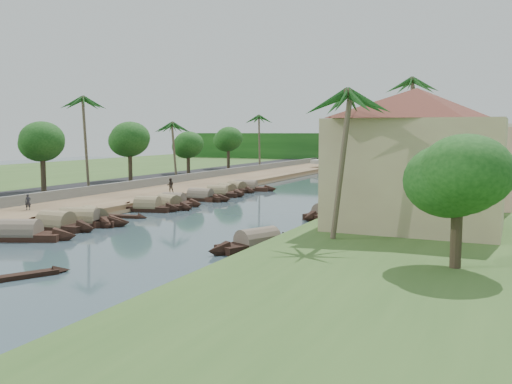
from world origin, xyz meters
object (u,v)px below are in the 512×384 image
at_px(sampan_1, 56,225).
at_px(bridge, 378,164).
at_px(building_near, 415,158).
at_px(sampan_0, 19,235).
at_px(person_near, 28,202).

bearing_deg(sampan_1, bridge, 81.31).
bearing_deg(bridge, building_near, -75.61).
distance_m(building_near, sampan_0, 30.41).
height_order(sampan_1, person_near, person_near).
height_order(bridge, sampan_0, bridge).
bearing_deg(sampan_0, bridge, 61.11).
bearing_deg(person_near, bridge, 45.21).
bearing_deg(person_near, building_near, -29.07).
bearing_deg(bridge, sampan_1, -96.85).
xyz_separation_m(building_near, sampan_0, (-27.85, -10.68, -5.96)).
xyz_separation_m(bridge, sampan_1, (-9.61, -79.92, -1.30)).
relative_size(building_near, sampan_0, 1.61).
distance_m(sampan_1, person_near, 8.36).
bearing_deg(building_near, sampan_0, -159.02).
relative_size(building_near, sampan_1, 1.80).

